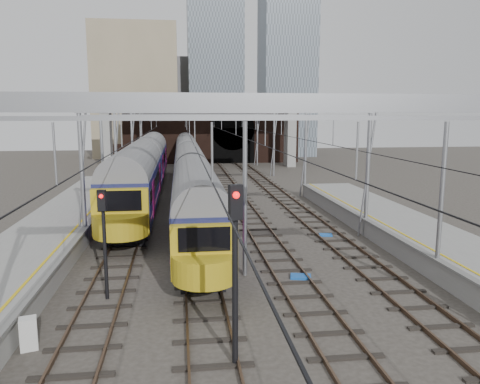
{
  "coord_description": "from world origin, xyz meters",
  "views": [
    {
      "loc": [
        -2.85,
        -18.36,
        7.32
      ],
      "look_at": [
        0.9,
        10.72,
        2.4
      ],
      "focal_mm": 35.0,
      "sensor_mm": 36.0,
      "label": 1
    }
  ],
  "objects": [
    {
      "name": "train_second",
      "position": [
        -6.0,
        23.52,
        2.63
      ],
      "size": [
        3.03,
        35.07,
        5.14
      ],
      "color": "black",
      "rests_on": "ground"
    },
    {
      "name": "overbridge",
      "position": [
        0.0,
        46.0,
        7.27
      ],
      "size": [
        28.0,
        3.0,
        9.25
      ],
      "color": "gray",
      "rests_on": "ground"
    },
    {
      "name": "equip_cover_b",
      "position": [
        2.45,
        1.3,
        0.05
      ],
      "size": [
        1.04,
        0.84,
        0.11
      ],
      "primitive_type": "cube",
      "rotation": [
        0.0,
        0.0,
        -0.24
      ],
      "color": "blue",
      "rests_on": "ground"
    },
    {
      "name": "city_skyline",
      "position": [
        2.73,
        70.48,
        17.09
      ],
      "size": [
        37.5,
        27.5,
        60.0
      ],
      "color": "tan",
      "rests_on": "ground"
    },
    {
      "name": "equip_cover_a",
      "position": [
        -2.44,
        2.08,
        0.05
      ],
      "size": [
        0.92,
        0.66,
        0.11
      ],
      "primitive_type": "cube",
      "rotation": [
        0.0,
        0.0,
        -0.02
      ],
      "color": "blue",
      "rests_on": "ground"
    },
    {
      "name": "equip_cover_c",
      "position": [
        5.84,
        8.33,
        0.05
      ],
      "size": [
        0.86,
        0.69,
        0.09
      ],
      "primitive_type": "cube",
      "rotation": [
        0.0,
        0.0,
        -0.2
      ],
      "color": "blue",
      "rests_on": "ground"
    },
    {
      "name": "signal_near_centre",
      "position": [
        -1.36,
        -5.75,
        3.37
      ],
      "size": [
        0.42,
        0.49,
        5.41
      ],
      "rotation": [
        0.0,
        0.0,
        0.31
      ],
      "color": "black",
      "rests_on": "ground"
    },
    {
      "name": "retaining_wall",
      "position": [
        1.4,
        51.93,
        4.33
      ],
      "size": [
        28.0,
        2.75,
        9.0
      ],
      "color": "black",
      "rests_on": "ground"
    },
    {
      "name": "train_main",
      "position": [
        -2.0,
        29.61,
        2.41
      ],
      "size": [
        2.67,
        61.69,
        4.63
      ],
      "color": "black",
      "rests_on": "ground"
    },
    {
      "name": "ground",
      "position": [
        0.0,
        0.0,
        0.0
      ],
      "size": [
        160.0,
        160.0,
        0.0
      ],
      "primitive_type": "plane",
      "color": "#38332D",
      "rests_on": "ground"
    },
    {
      "name": "relay_cabinet",
      "position": [
        -7.67,
        -3.93,
        0.52
      ],
      "size": [
        0.61,
        0.55,
        1.04
      ],
      "primitive_type": "cube",
      "rotation": [
        0.0,
        0.0,
        0.27
      ],
      "color": "silver",
      "rests_on": "ground"
    },
    {
      "name": "overhead_line",
      "position": [
        0.0,
        21.49,
        6.57
      ],
      "size": [
        16.8,
        80.0,
        8.0
      ],
      "color": "gray",
      "rests_on": "ground"
    },
    {
      "name": "signal_near_left",
      "position": [
        -5.85,
        -0.14,
        2.84
      ],
      "size": [
        0.34,
        0.45,
        4.45
      ],
      "rotation": [
        0.0,
        0.0,
        -0.17
      ],
      "color": "black",
      "rests_on": "ground"
    },
    {
      "name": "platform_left",
      "position": [
        -10.18,
        2.5,
        0.55
      ],
      "size": [
        4.32,
        55.0,
        1.12
      ],
      "color": "gray",
      "rests_on": "ground"
    },
    {
      "name": "tracks",
      "position": [
        0.0,
        15.0,
        0.02
      ],
      "size": [
        14.4,
        80.0,
        0.22
      ],
      "color": "#4C3828",
      "rests_on": "ground"
    }
  ]
}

